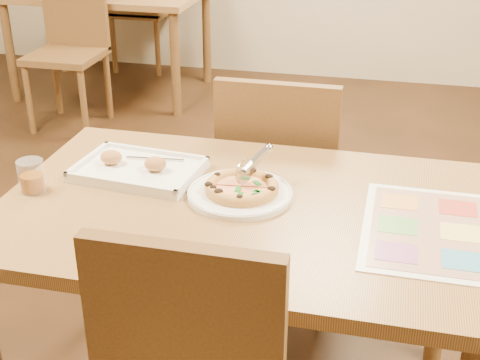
% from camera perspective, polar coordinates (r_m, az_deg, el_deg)
% --- Properties ---
extents(dining_table, '(1.30, 0.85, 0.72)m').
position_cam_1_polar(dining_table, '(1.83, 0.10, -4.47)').
color(dining_table, olive).
rests_on(dining_table, ground).
extents(chair_far, '(0.42, 0.42, 0.47)m').
position_cam_1_polar(chair_far, '(2.39, 3.42, 1.30)').
color(chair_far, brown).
rests_on(chair_far, ground).
extents(bg_table, '(1.30, 0.85, 0.72)m').
position_cam_1_polar(bg_table, '(4.85, -11.13, 14.62)').
color(bg_table, olive).
rests_on(bg_table, ground).
extents(bg_chair_near, '(0.42, 0.42, 0.47)m').
position_cam_1_polar(bg_chair_near, '(4.33, -14.27, 12.04)').
color(bg_chair_near, brown).
rests_on(bg_chair_near, ground).
extents(plate, '(0.35, 0.35, 0.02)m').
position_cam_1_polar(plate, '(1.83, 0.00, -1.19)').
color(plate, white).
rests_on(plate, dining_table).
extents(pizza, '(0.20, 0.20, 0.03)m').
position_cam_1_polar(pizza, '(1.82, 0.14, -0.64)').
color(pizza, gold).
rests_on(pizza, plate).
extents(pizza_cutter, '(0.08, 0.13, 0.08)m').
position_cam_1_polar(pizza_cutter, '(1.84, 1.13, 1.41)').
color(pizza_cutter, silver).
rests_on(pizza_cutter, pizza).
extents(appetizer_tray, '(0.38, 0.28, 0.06)m').
position_cam_1_polar(appetizer_tray, '(1.98, -8.70, 0.89)').
color(appetizer_tray, white).
rests_on(appetizer_tray, dining_table).
extents(glass_tumbler, '(0.07, 0.07, 0.09)m').
position_cam_1_polar(glass_tumbler, '(1.93, -17.35, 0.17)').
color(glass_tumbler, '#814309').
rests_on(glass_tumbler, dining_table).
extents(menu, '(0.33, 0.46, 0.00)m').
position_cam_1_polar(menu, '(1.74, 15.80, -4.09)').
color(menu, white).
rests_on(menu, dining_table).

